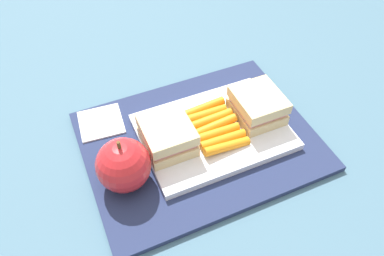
{
  "coord_description": "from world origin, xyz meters",
  "views": [
    {
      "loc": [
        0.17,
        0.35,
        0.47
      ],
      "look_at": [
        0.01,
        0.0,
        0.04
      ],
      "focal_mm": 35.3,
      "sensor_mm": 36.0,
      "label": 1
    }
  ],
  "objects": [
    {
      "name": "ground_plane",
      "position": [
        0.0,
        0.0,
        0.0
      ],
      "size": [
        2.4,
        2.4,
        0.0
      ],
      "primitive_type": "plane",
      "color": "#42667A"
    },
    {
      "name": "lunchbag_mat",
      "position": [
        0.0,
        0.0,
        0.01
      ],
      "size": [
        0.36,
        0.28,
        0.01
      ],
      "primitive_type": "cube",
      "color": "navy",
      "rests_on": "ground_plane"
    },
    {
      "name": "food_tray",
      "position": [
        -0.03,
        0.0,
        0.02
      ],
      "size": [
        0.23,
        0.17,
        0.01
      ],
      "primitive_type": "cube",
      "color": "white",
      "rests_on": "lunchbag_mat"
    },
    {
      "name": "sandwich_half_left",
      "position": [
        -0.1,
        0.0,
        0.04
      ],
      "size": [
        0.07,
        0.08,
        0.04
      ],
      "color": "#DBC189",
      "rests_on": "food_tray"
    },
    {
      "name": "sandwich_half_right",
      "position": [
        0.05,
        0.0,
        0.04
      ],
      "size": [
        0.07,
        0.08,
        0.04
      ],
      "color": "#DBC189",
      "rests_on": "food_tray"
    },
    {
      "name": "carrot_sticks_bundle",
      "position": [
        -0.03,
        0.0,
        0.03
      ],
      "size": [
        0.08,
        0.1,
        0.02
      ],
      "color": "orange",
      "rests_on": "food_tray"
    },
    {
      "name": "apple",
      "position": [
        0.13,
        0.03,
        0.05
      ],
      "size": [
        0.08,
        0.08,
        0.09
      ],
      "color": "red",
      "rests_on": "lunchbag_mat"
    },
    {
      "name": "paper_napkin",
      "position": [
        0.14,
        -0.1,
        0.01
      ],
      "size": [
        0.08,
        0.08,
        0.0
      ],
      "primitive_type": "cube",
      "rotation": [
        0.0,
        0.0,
        -0.09
      ],
      "color": "white",
      "rests_on": "lunchbag_mat"
    }
  ]
}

